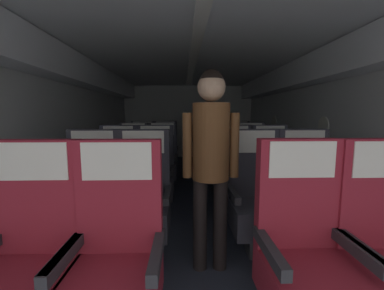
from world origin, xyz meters
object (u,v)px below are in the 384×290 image
Objects in this scene: seat_b_left_aisle at (143,202)px; seat_a_right_window at (306,259)px; seat_e_left_aisle at (165,153)px; seat_e_right_window at (216,153)px; seat_d_left_window at (133,162)px; seat_d_left_aisle at (162,162)px; seat_b_right_window at (256,201)px; seat_b_right_aisle at (307,200)px; seat_e_left_window at (142,153)px; flight_attendant at (211,151)px; seat_a_left_aisle at (116,265)px; seat_c_right_window at (235,175)px; seat_c_left_window at (118,177)px; seat_c_right_aisle at (271,175)px; seat_b_left_window at (91,202)px; seat_a_left_window at (29,265)px; seat_d_right_aisle at (252,161)px; seat_c_left_aisle at (155,176)px; seat_d_right_window at (223,162)px; seat_e_right_aisle at (239,153)px.

seat_a_right_window is at bearing -41.52° from seat_b_left_aisle.
seat_e_right_window is at bearing 0.14° from seat_e_left_aisle.
seat_d_left_window and seat_d_left_aisle have the same top height.
seat_b_right_window is 2.31m from seat_d_left_window.
seat_b_right_aisle and seat_e_left_window have the same top height.
flight_attendant is at bearing 123.91° from seat_a_right_window.
seat_c_right_window is (0.99, 1.82, 0.00)m from seat_a_left_aisle.
seat_c_left_window is 1.91m from seat_c_right_aisle.
seat_a_left_aisle and seat_b_left_window have the same top height.
seat_b_left_window is at bearing -148.11° from seat_c_right_window.
seat_e_left_window is at bearing 129.01° from seat_c_right_window.
seat_a_left_aisle and seat_e_left_window have the same top height.
seat_c_left_window is 0.70× the size of flight_attendant.
seat_a_left_window is 2.30m from seat_c_right_window.
seat_c_right_window is 1.00m from seat_d_right_aisle.
seat_c_left_window and seat_c_left_aisle have the same top height.
seat_b_left_window is at bearing 179.58° from seat_b_right_aisle.
seat_d_right_window is 1.00× the size of seat_e_right_window.
seat_e_right_window is at bearing 61.77° from seat_b_left_window.
seat_b_left_window is 1.00× the size of seat_c_right_window.
seat_c_right_window is at bearing -104.46° from seat_e_right_aisle.
seat_c_right_aisle is 1.00× the size of seat_d_right_aisle.
seat_d_left_aisle is at bearing -62.39° from seat_e_left_window.
seat_c_left_aisle is at bearing 118.92° from seat_a_right_window.
seat_b_right_window is at bearing -42.95° from seat_c_left_aisle.
seat_c_left_aisle is at bearing 89.93° from seat_b_left_aisle.
seat_d_right_aisle is (1.91, 0.00, 0.00)m from seat_d_left_window.
seat_b_left_aisle is at bearing -118.22° from seat_e_right_aisle.
seat_b_left_aisle is 0.70× the size of flight_attendant.
seat_d_left_window is 1.91m from seat_d_right_aisle.
seat_b_right_window is (0.99, -0.00, 0.00)m from seat_b_left_aisle.
seat_b_left_aisle and seat_d_left_aisle have the same top height.
seat_b_right_aisle is (1.46, 0.00, 0.00)m from seat_b_left_aisle.
seat_a_right_window is 3.05m from seat_d_left_window.
seat_b_left_window is at bearing -125.27° from seat_e_right_aisle.
seat_d_left_aisle is (-1.44, 1.80, 0.00)m from seat_b_right_aisle.
seat_c_left_aisle is (-1.45, 0.92, 0.00)m from seat_b_right_aisle.
seat_c_right_aisle is (1.89, 1.78, 0.00)m from seat_a_left_window.
seat_b_left_aisle and seat_e_right_aisle have the same top height.
seat_d_left_window is at bearing -89.78° from seat_e_left_window.
seat_e_right_window is (1.00, 0.00, 0.00)m from seat_e_left_aisle.
seat_b_left_aisle and seat_b_right_window have the same top height.
seat_b_right_window and seat_d_left_aisle have the same top height.
seat_c_left_aisle is (0.45, 0.03, 0.00)m from seat_c_left_window.
seat_d_left_window is at bearing 116.82° from seat_c_left_aisle.
seat_d_right_aisle is at bearing 87.06° from flight_attendant.
seat_a_left_window is 1.00× the size of seat_e_left_aisle.
flight_attendant is at bearing 33.05° from seat_a_left_window.
seat_d_left_window is at bearing 148.42° from seat_c_right_window.
seat_e_right_aisle is at bearing 80.23° from seat_b_right_window.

